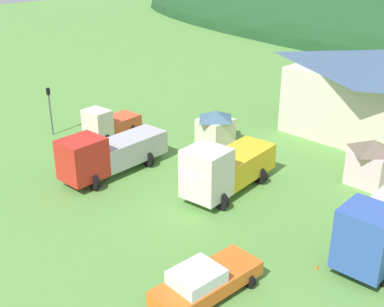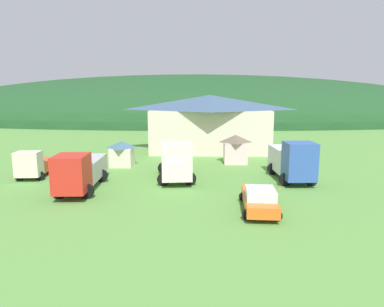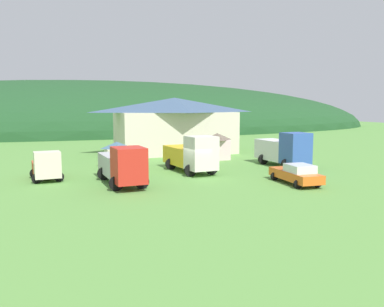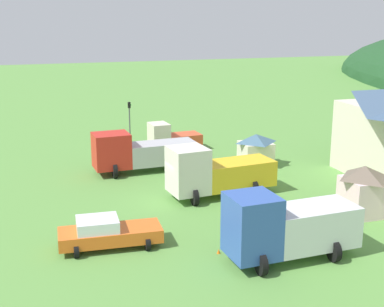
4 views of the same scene
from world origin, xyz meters
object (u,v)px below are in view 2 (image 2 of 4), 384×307
at_px(service_pickup_orange, 259,199).
at_px(depot_building, 210,122).
at_px(light_truck_cream, 33,164).
at_px(box_truck_blue, 292,160).
at_px(heavy_rig_striped, 176,161).
at_px(play_shed_cream, 122,153).
at_px(traffic_cone_near_pickup, 87,179).
at_px(traffic_cone_mid_row, 280,189).
at_px(play_shed_pink, 235,149).
at_px(crane_truck_red, 80,171).

bearing_deg(service_pickup_orange, depot_building, -170.30).
distance_m(light_truck_cream, box_truck_blue, 23.04).
relative_size(heavy_rig_striped, service_pickup_orange, 1.37).
bearing_deg(play_shed_cream, depot_building, 46.38).
bearing_deg(light_truck_cream, heavy_rig_striped, 83.33).
bearing_deg(traffic_cone_near_pickup, service_pickup_orange, -30.19).
height_order(depot_building, light_truck_cream, depot_building).
distance_m(play_shed_cream, heavy_rig_striped, 8.36).
relative_size(heavy_rig_striped, traffic_cone_mid_row, 15.03).
distance_m(light_truck_cream, traffic_cone_near_pickup, 5.09).
relative_size(play_shed_cream, box_truck_blue, 0.38).
bearing_deg(heavy_rig_striped, traffic_cone_mid_row, 65.73).
distance_m(heavy_rig_striped, traffic_cone_near_pickup, 8.15).
relative_size(play_shed_pink, crane_truck_red, 0.39).
xyz_separation_m(box_truck_blue, service_pickup_orange, (-4.13, -8.21, -0.98)).
xyz_separation_m(crane_truck_red, heavy_rig_striped, (7.21, 3.64, 0.11)).
xyz_separation_m(crane_truck_red, traffic_cone_mid_row, (15.70, 0.87, -1.61)).
height_order(crane_truck_red, traffic_cone_near_pickup, crane_truck_red).
height_order(light_truck_cream, heavy_rig_striped, heavy_rig_striped).
bearing_deg(traffic_cone_near_pickup, traffic_cone_mid_row, -9.63).
distance_m(box_truck_blue, traffic_cone_mid_row, 3.78).
bearing_deg(play_shed_cream, heavy_rig_striped, -43.65).
relative_size(light_truck_cream, box_truck_blue, 0.68).
relative_size(depot_building, traffic_cone_near_pickup, 32.94).
relative_size(depot_building, traffic_cone_mid_row, 32.26).
distance_m(depot_building, play_shed_cream, 13.75).
height_order(depot_building, crane_truck_red, depot_building).
bearing_deg(play_shed_pink, heavy_rig_striped, -127.97).
height_order(light_truck_cream, box_truck_blue, box_truck_blue).
bearing_deg(play_shed_cream, light_truck_cream, -142.42).
relative_size(depot_building, play_shed_cream, 6.15).
distance_m(play_shed_pink, service_pickup_orange, 15.68).
distance_m(crane_truck_red, traffic_cone_mid_row, 15.81).
bearing_deg(crane_truck_red, play_shed_cream, 169.88).
relative_size(depot_building, heavy_rig_striped, 2.15).
bearing_deg(play_shed_cream, traffic_cone_mid_row, -30.40).
height_order(play_shed_cream, service_pickup_orange, play_shed_cream).
relative_size(heavy_rig_striped, box_truck_blue, 1.08).
height_order(play_shed_pink, service_pickup_orange, play_shed_pink).
bearing_deg(heavy_rig_striped, traffic_cone_near_pickup, -96.45).
xyz_separation_m(service_pickup_orange, traffic_cone_mid_row, (2.49, 5.33, -0.83)).
distance_m(play_shed_pink, box_truck_blue, 8.57).
relative_size(play_shed_cream, play_shed_pink, 0.84).
distance_m(depot_building, heavy_rig_striped, 16.04).
height_order(box_truck_blue, traffic_cone_near_pickup, box_truck_blue).
height_order(box_truck_blue, service_pickup_orange, box_truck_blue).
relative_size(box_truck_blue, traffic_cone_mid_row, 13.87).
bearing_deg(traffic_cone_near_pickup, heavy_rig_striped, -0.21).
xyz_separation_m(heavy_rig_striped, traffic_cone_near_pickup, (-7.97, 0.03, -1.72)).
height_order(play_shed_cream, heavy_rig_striped, heavy_rig_striped).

